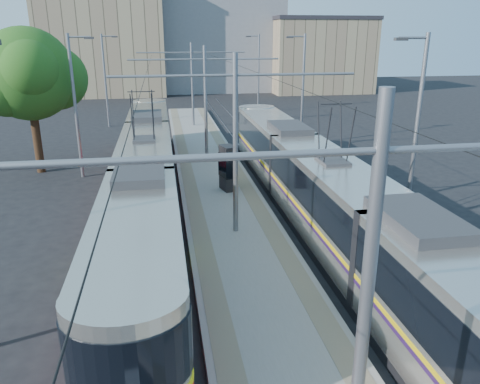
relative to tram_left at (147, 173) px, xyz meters
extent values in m
plane|color=black|center=(3.60, -12.18, -1.71)|extent=(160.00, 160.00, 0.00)
cube|color=gray|center=(3.60, 4.82, -1.56)|extent=(4.00, 50.00, 0.30)
cube|color=gray|center=(2.15, 4.82, -1.40)|extent=(0.70, 50.00, 0.01)
cube|color=gray|center=(5.05, 4.82, -1.40)|extent=(0.70, 50.00, 0.01)
cube|color=gray|center=(-0.72, 4.82, -1.69)|extent=(0.07, 70.00, 0.03)
cube|color=gray|center=(0.72, 4.82, -1.69)|extent=(0.07, 70.00, 0.03)
cube|color=gray|center=(6.48, 4.82, -1.69)|extent=(0.07, 70.00, 0.03)
cube|color=gray|center=(7.92, 4.82, -1.69)|extent=(0.07, 70.00, 0.03)
cube|color=black|center=(0.00, 0.00, -1.51)|extent=(2.30, 29.20, 0.40)
cube|color=#B5B0A6|center=(0.00, 0.00, 0.14)|extent=(2.40, 27.60, 2.90)
cube|color=black|center=(0.00, 0.00, 0.64)|extent=(2.43, 27.60, 1.30)
cube|color=#FFEC0D|center=(0.00, 0.00, -0.26)|extent=(2.43, 27.60, 0.12)
cube|color=#B10A16|center=(0.00, 0.00, -0.76)|extent=(2.42, 27.60, 1.10)
cube|color=#2D2D30|center=(0.00, 0.00, 1.74)|extent=(1.68, 3.00, 0.30)
cube|color=black|center=(7.20, -5.18, -1.51)|extent=(2.30, 30.83, 0.40)
cube|color=beige|center=(7.20, -5.18, 0.14)|extent=(2.40, 29.23, 2.90)
cube|color=black|center=(7.20, -5.18, 0.64)|extent=(2.43, 29.23, 1.30)
cube|color=gold|center=(7.20, -5.18, -0.26)|extent=(2.43, 29.23, 0.12)
cube|color=#28123F|center=(7.20, -5.18, -0.41)|extent=(2.43, 29.23, 0.10)
cube|color=#2D2D30|center=(7.20, -5.18, 1.74)|extent=(1.68, 3.00, 0.30)
cylinder|color=gray|center=(3.60, -16.18, 2.09)|extent=(0.20, 0.20, 7.00)
cylinder|color=gray|center=(3.60, -16.18, 4.79)|extent=(9.20, 0.10, 0.10)
cylinder|color=gray|center=(3.60, -4.18, 2.09)|extent=(0.20, 0.20, 7.00)
cylinder|color=gray|center=(3.60, -4.18, 4.79)|extent=(9.20, 0.10, 0.10)
cylinder|color=gray|center=(3.60, 7.82, 2.09)|extent=(0.20, 0.20, 7.00)
cylinder|color=gray|center=(3.60, 7.82, 4.79)|extent=(9.20, 0.10, 0.10)
cylinder|color=gray|center=(3.60, 19.82, 2.09)|extent=(0.20, 0.20, 7.00)
cylinder|color=gray|center=(3.60, 19.82, 4.79)|extent=(9.20, 0.10, 0.10)
cylinder|color=black|center=(0.00, 4.82, 3.84)|extent=(0.02, 70.00, 0.02)
cylinder|color=black|center=(7.20, 4.82, 3.84)|extent=(0.02, 70.00, 0.02)
cylinder|color=gray|center=(-3.90, 5.82, 2.29)|extent=(0.18, 0.18, 8.00)
cube|color=#2D2D30|center=(-2.80, 5.82, 6.04)|extent=(0.50, 0.22, 0.12)
cylinder|color=gray|center=(-3.90, 21.82, 2.29)|extent=(0.18, 0.18, 8.00)
cube|color=#2D2D30|center=(-2.80, 21.82, 6.04)|extent=(0.50, 0.22, 0.12)
cylinder|color=gray|center=(11.10, -4.18, 2.29)|extent=(0.18, 0.18, 8.00)
cube|color=#2D2D30|center=(10.00, -4.18, 6.04)|extent=(0.50, 0.22, 0.12)
cylinder|color=gray|center=(11.10, 11.82, 2.29)|extent=(0.18, 0.18, 8.00)
cube|color=#2D2D30|center=(10.00, 11.82, 6.04)|extent=(0.50, 0.22, 0.12)
cylinder|color=gray|center=(11.10, 27.82, 2.29)|extent=(0.18, 0.18, 8.00)
cube|color=#2D2D30|center=(10.00, 27.82, 6.04)|extent=(0.50, 0.22, 0.12)
cube|color=black|center=(4.05, 1.14, -0.25)|extent=(0.84, 1.13, 2.32)
cube|color=black|center=(4.05, 1.14, -0.10)|extent=(0.89, 1.18, 1.21)
cylinder|color=#382314|center=(-6.55, 7.34, 0.04)|extent=(0.48, 0.48, 3.49)
sphere|color=#164C15|center=(-6.55, 7.34, 4.08)|extent=(5.24, 5.24, 5.24)
sphere|color=#164C15|center=(-5.24, 8.21, 3.75)|extent=(3.71, 3.71, 3.71)
cube|color=gray|center=(-6.40, 47.82, 5.60)|extent=(16.00, 12.00, 14.61)
cube|color=gray|center=(9.60, 51.82, 4.90)|extent=(18.00, 14.00, 13.22)
cube|color=gray|center=(23.60, 45.82, 3.22)|extent=(14.00, 10.00, 9.85)
cube|color=#262328|center=(23.60, 45.82, 8.39)|extent=(14.28, 10.20, 0.50)
camera|label=1|loc=(0.86, -21.63, 6.19)|focal=35.00mm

